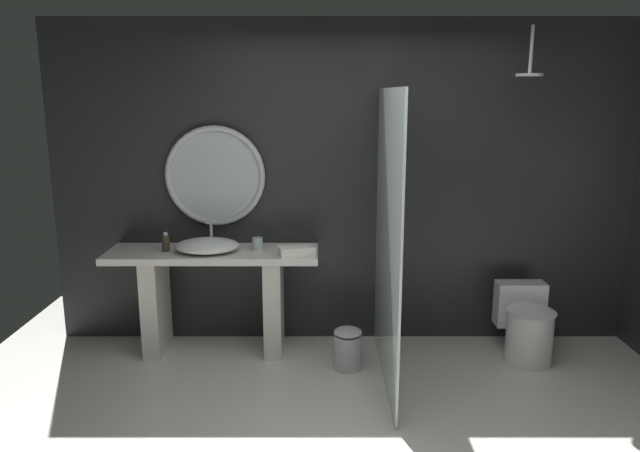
{
  "coord_description": "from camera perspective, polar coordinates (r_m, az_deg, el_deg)",
  "views": [
    {
      "loc": [
        -0.23,
        -2.94,
        2.03
      ],
      "look_at": [
        -0.25,
        0.92,
        1.17
      ],
      "focal_mm": 33.72,
      "sensor_mm": 36.0,
      "label": 1
    }
  ],
  "objects": [
    {
      "name": "back_wall_panel",
      "position": [
        4.9,
        2.92,
        3.95
      ],
      "size": [
        4.8,
        0.1,
        2.6
      ],
      "primitive_type": "cube",
      "color": "#232326",
      "rests_on": "ground_plane"
    },
    {
      "name": "vanity_counter",
      "position": [
        4.84,
        -9.83,
        -5.79
      ],
      "size": [
        1.64,
        0.5,
        0.83
      ],
      "color": "silver",
      "rests_on": "ground_plane"
    },
    {
      "name": "vessel_sink",
      "position": [
        4.71,
        -10.47,
        -1.82
      ],
      "size": [
        0.49,
        0.4,
        0.23
      ],
      "color": "white",
      "rests_on": "vanity_counter"
    },
    {
      "name": "tumbler_cup",
      "position": [
        4.71,
        -5.77,
        -1.69
      ],
      "size": [
        0.08,
        0.08,
        0.1
      ],
      "primitive_type": "cylinder",
      "color": "silver",
      "rests_on": "vanity_counter"
    },
    {
      "name": "soap_dispenser",
      "position": [
        4.79,
        -14.24,
        -1.55
      ],
      "size": [
        0.06,
        0.06,
        0.15
      ],
      "color": "#3D3323",
      "rests_on": "vanity_counter"
    },
    {
      "name": "round_wall_mirror",
      "position": [
        4.87,
        -9.74,
        4.71
      ],
      "size": [
        0.8,
        0.05,
        0.8
      ],
      "color": "#B7B7BC"
    },
    {
      "name": "shower_glass_panel",
      "position": [
        4.21,
        6.6,
        -1.27
      ],
      "size": [
        0.02,
        1.46,
        2.06
      ],
      "primitive_type": "cube",
      "color": "silver",
      "rests_on": "ground_plane"
    },
    {
      "name": "rain_shower_head",
      "position": [
        4.69,
        19.49,
        13.81
      ],
      "size": [
        0.19,
        0.19,
        0.35
      ],
      "color": "#B7B7BC"
    },
    {
      "name": "toilet",
      "position": [
        4.98,
        19.16,
        -8.94
      ],
      "size": [
        0.38,
        0.55,
        0.56
      ],
      "color": "white",
      "rests_on": "ground_plane"
    },
    {
      "name": "waste_bin",
      "position": [
        4.59,
        2.82,
        -11.5
      ],
      "size": [
        0.21,
        0.21,
        0.32
      ],
      "color": "#B7B7BC",
      "rests_on": "ground_plane"
    },
    {
      "name": "folded_hand_towel",
      "position": [
        4.53,
        -2.04,
        -2.4
      ],
      "size": [
        0.29,
        0.2,
        0.07
      ],
      "primitive_type": "cube",
      "rotation": [
        0.0,
        0.0,
        0.24
      ],
      "color": "silver",
      "rests_on": "vanity_counter"
    }
  ]
}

